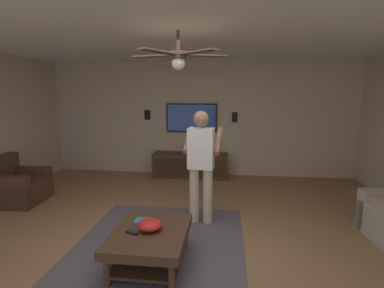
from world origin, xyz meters
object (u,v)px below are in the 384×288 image
at_px(armchair, 17,187).
at_px(bowl, 150,225).
at_px(tv, 192,118).
at_px(remote_black, 132,233).
at_px(vase_round, 187,149).
at_px(wall_speaker_left, 235,117).
at_px(ceiling_fan, 178,57).
at_px(remote_white, 147,227).
at_px(coffee_table, 150,239).
at_px(person_standing, 201,160).
at_px(wall_speaker_right, 147,115).
at_px(book, 144,222).
at_px(media_console, 190,165).

distance_m(armchair, bowl, 3.21).
xyz_separation_m(tv, remote_black, (-3.83, 0.16, -0.93)).
distance_m(remote_black, vase_round, 3.58).
relative_size(vase_round, wall_speaker_left, 1.00).
bearing_deg(ceiling_fan, tv, 4.11).
height_order(remote_white, wall_speaker_left, wall_speaker_left).
bearing_deg(armchair, coffee_table, -31.67).
height_order(armchair, vase_round, armchair).
distance_m(remote_black, wall_speaker_left, 4.12).
relative_size(armchair, wall_speaker_left, 3.86).
height_order(person_standing, bowl, person_standing).
xyz_separation_m(remote_white, remote_black, (-0.15, 0.12, 0.00)).
relative_size(coffee_table, wall_speaker_right, 4.55).
bearing_deg(coffee_table, remote_black, 119.52).
height_order(armchair, book, armchair).
distance_m(tv, book, 3.68).
bearing_deg(book, bowl, -54.67).
bearing_deg(coffee_table, remote_white, 39.54).
bearing_deg(person_standing, ceiling_fan, 160.09).
bearing_deg(coffee_table, armchair, 61.18).
bearing_deg(bowl, vase_round, 1.16).
xyz_separation_m(bowl, remote_white, (0.05, 0.05, -0.05)).
distance_m(media_console, remote_white, 3.44).
xyz_separation_m(coffee_table, remote_white, (0.06, 0.05, 0.12)).
relative_size(remote_white, remote_black, 1.00).
bearing_deg(armchair, book, -29.86).
relative_size(remote_black, wall_speaker_left, 0.68).
distance_m(bowl, wall_speaker_left, 3.97).
distance_m(media_console, wall_speaker_left, 1.49).
distance_m(bowl, book, 0.20).
relative_size(remote_black, wall_speaker_right, 0.68).
distance_m(remote_white, remote_black, 0.20).
relative_size(media_console, wall_speaker_right, 7.73).
height_order(coffee_table, bowl, bowl).
relative_size(remote_black, ceiling_fan, 0.13).
bearing_deg(bowl, armchair, 61.37).
height_order(coffee_table, book, book).
relative_size(coffee_table, wall_speaker_left, 4.55).
bearing_deg(armchair, ceiling_fan, -19.20).
relative_size(remote_white, wall_speaker_left, 0.68).
bearing_deg(tv, wall_speaker_left, 90.76).
relative_size(armchair, remote_white, 5.66).
height_order(bowl, remote_black, bowl).
height_order(armchair, tv, tv).
xyz_separation_m(coffee_table, wall_speaker_left, (3.75, -0.98, 1.07)).
distance_m(armchair, ceiling_fan, 3.75).
relative_size(coffee_table, remote_black, 6.67).
distance_m(media_console, remote_black, 3.60).
bearing_deg(remote_black, vase_round, 111.46).
bearing_deg(remote_white, vase_round, -110.62).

